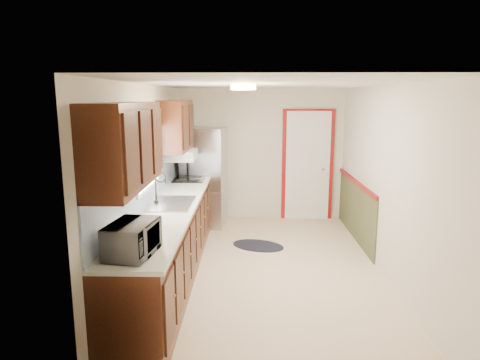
{
  "coord_description": "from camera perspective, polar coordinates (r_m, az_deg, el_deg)",
  "views": [
    {
      "loc": [
        -0.23,
        -5.34,
        2.24
      ],
      "look_at": [
        -0.35,
        0.3,
        1.15
      ],
      "focal_mm": 32.0,
      "sensor_mm": 36.0,
      "label": 1
    }
  ],
  "objects": [
    {
      "name": "cooktop",
      "position": [
        6.93,
        -6.77,
        0.14
      ],
      "size": [
        0.49,
        0.59,
        0.02
      ],
      "primitive_type": "cube",
      "color": "black",
      "rests_on": "kitchen_run"
    },
    {
      "name": "ceiling_fixture",
      "position": [
        5.14,
        0.43,
        12.28
      ],
      "size": [
        0.3,
        0.3,
        0.06
      ],
      "primitive_type": "cylinder",
      "color": "#FFD88C",
      "rests_on": "room_shell"
    },
    {
      "name": "back_wall_trim",
      "position": [
        7.77,
        10.26,
        0.76
      ],
      "size": [
        1.12,
        2.3,
        2.08
      ],
      "color": "maroon",
      "rests_on": "ground"
    },
    {
      "name": "room_shell",
      "position": [
        5.44,
        3.6,
        -0.1
      ],
      "size": [
        3.2,
        5.2,
        2.52
      ],
      "color": "beige",
      "rests_on": "ground"
    },
    {
      "name": "kitchen_run",
      "position": [
        5.34,
        -9.72,
        -4.75
      ],
      "size": [
        0.63,
        4.0,
        2.2
      ],
      "color": "#36170C",
      "rests_on": "ground"
    },
    {
      "name": "microwave",
      "position": [
        3.7,
        -14.18,
        -7.17
      ],
      "size": [
        0.35,
        0.54,
        0.34
      ],
      "primitive_type": "imported",
      "rotation": [
        0.0,
        0.0,
        1.44
      ],
      "color": "white",
      "rests_on": "kitchen_run"
    },
    {
      "name": "rug",
      "position": [
        6.64,
        2.43,
        -8.73
      ],
      "size": [
        0.95,
        0.79,
        0.01
      ],
      "primitive_type": "ellipsoid",
      "rotation": [
        0.0,
        0.0,
        -0.4
      ],
      "color": "black",
      "rests_on": "ground"
    },
    {
      "name": "refrigerator",
      "position": [
        7.56,
        -4.81,
        0.43
      ],
      "size": [
        0.8,
        0.77,
        1.73
      ],
      "rotation": [
        0.0,
        0.0,
        -0.12
      ],
      "color": "#B7B7BC",
      "rests_on": "ground"
    }
  ]
}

